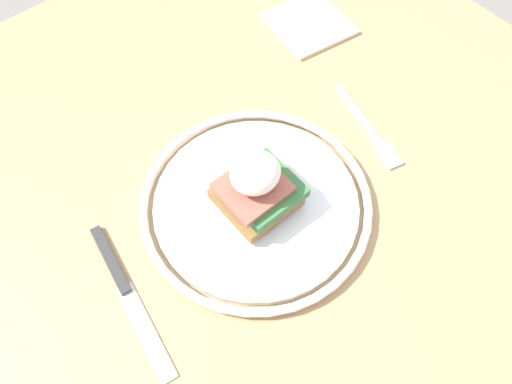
{
  "coord_description": "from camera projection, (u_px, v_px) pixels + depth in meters",
  "views": [
    {
      "loc": [
        0.19,
        0.26,
        1.28
      ],
      "look_at": [
        0.01,
        0.04,
        0.78
      ],
      "focal_mm": 35.0,
      "sensor_mm": 36.0,
      "label": 1
    }
  ],
  "objects": [
    {
      "name": "sandwich",
      "position": [
        256.0,
        187.0,
        0.56
      ],
      "size": [
        0.08,
        0.08,
        0.08
      ],
      "color": "olive",
      "rests_on": "plate"
    },
    {
      "name": "fork",
      "position": [
        370.0,
        129.0,
        0.66
      ],
      "size": [
        0.05,
        0.15,
        0.0
      ],
      "color": "silver",
      "rests_on": "dining_table"
    },
    {
      "name": "plate",
      "position": [
        256.0,
        203.0,
        0.59
      ],
      "size": [
        0.28,
        0.28,
        0.02
      ],
      "color": "silver",
      "rests_on": "dining_table"
    },
    {
      "name": "dining_table",
      "position": [
        241.0,
        221.0,
        0.71
      ],
      "size": [
        0.99,
        0.91,
        0.75
      ],
      "color": "tan",
      "rests_on": "ground_plane"
    },
    {
      "name": "napkin",
      "position": [
        310.0,
        24.0,
        0.76
      ],
      "size": [
        0.12,
        0.13,
        0.01
      ],
      "primitive_type": "cube",
      "rotation": [
        0.0,
        0.0,
        -0.15
      ],
      "color": "beige",
      "rests_on": "dining_table"
    },
    {
      "name": "knife",
      "position": [
        124.0,
        287.0,
        0.55
      ],
      "size": [
        0.04,
        0.2,
        0.01
      ],
      "color": "#2D2D2D",
      "rests_on": "dining_table"
    },
    {
      "name": "ground_plane",
      "position": [
        248.0,
        334.0,
        1.27
      ],
      "size": [
        6.0,
        6.0,
        0.0
      ],
      "primitive_type": "plane",
      "color": "gray"
    }
  ]
}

